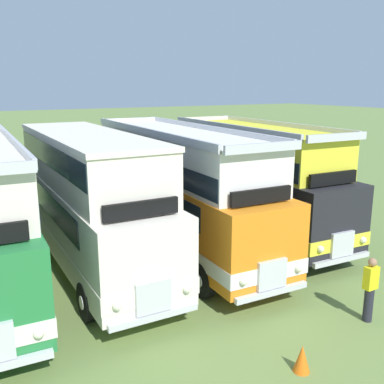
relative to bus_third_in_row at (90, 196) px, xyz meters
The scene contains 7 objects.
ground_plane 2.47m from the bus_third_in_row, 95.81° to the left, with size 200.00×200.00×0.00m, color olive.
bus_third_in_row is the anchor object (origin of this frame).
bus_fourth_in_row 3.42m from the bus_third_in_row, ahead, with size 3.06×11.43×4.52m.
bus_fifth_in_row 6.81m from the bus_third_in_row, ahead, with size 3.06×9.83×4.52m.
cone_mid_row 8.27m from the bus_third_in_row, 75.05° to the right, with size 0.36×0.36×0.62m, color orange.
marshal_person 8.77m from the bus_third_in_row, 54.28° to the right, with size 0.36×0.24×1.73m.
rope_fence_line 12.04m from the bus_third_in_row, 90.01° to the left, with size 19.69×0.08×1.05m.
Camera 1 is at (-4.16, -13.80, 5.96)m, focal length 41.70 mm.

